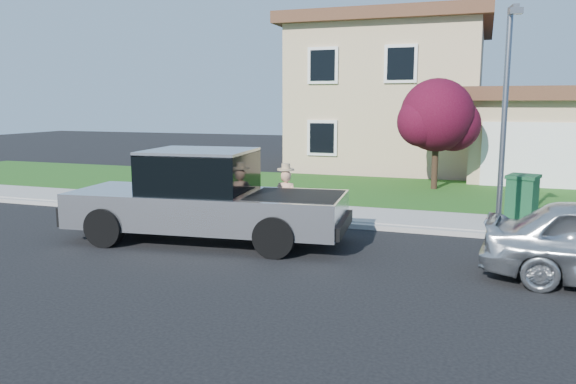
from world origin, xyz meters
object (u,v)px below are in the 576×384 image
(pickup_truck, at_px, (206,199))
(woman, at_px, (286,200))
(ornamental_tree, at_px, (438,119))
(trash_bin, at_px, (522,197))
(street_lamp, at_px, (505,115))

(pickup_truck, xyz_separation_m, woman, (1.41, 1.37, -0.17))
(ornamental_tree, relative_size, trash_bin, 3.31)
(woman, xyz_separation_m, street_lamp, (4.76, 0.05, 2.04))
(woman, xyz_separation_m, ornamental_tree, (2.85, 7.61, 1.75))
(pickup_truck, relative_size, ornamental_tree, 1.69)
(pickup_truck, distance_m, woman, 1.97)
(pickup_truck, relative_size, trash_bin, 5.59)
(pickup_truck, distance_m, ornamental_tree, 10.06)
(street_lamp, bearing_deg, pickup_truck, -176.63)
(trash_bin, bearing_deg, woman, -137.22)
(trash_bin, xyz_separation_m, street_lamp, (-0.60, -2.57, 2.09))
(ornamental_tree, bearing_deg, woman, -110.53)
(trash_bin, height_order, street_lamp, street_lamp)
(ornamental_tree, xyz_separation_m, street_lamp, (1.91, -7.55, 0.29))
(woman, distance_m, trash_bin, 5.96)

